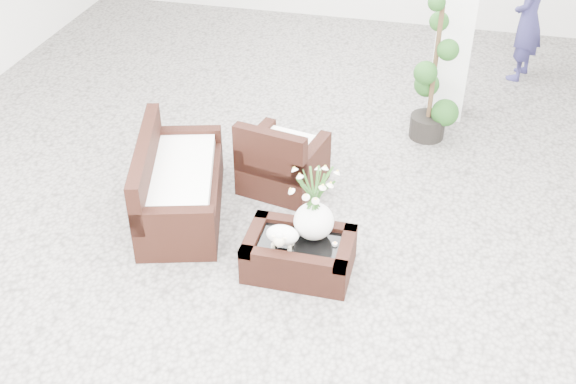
% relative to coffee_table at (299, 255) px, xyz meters
% --- Properties ---
extents(ground, '(11.00, 11.00, 0.00)m').
position_rel_coffee_table_xyz_m(ground, '(-0.16, 0.35, -0.16)').
color(ground, gray).
rests_on(ground, ground).
extents(coffee_table, '(0.90, 0.60, 0.31)m').
position_rel_coffee_table_xyz_m(coffee_table, '(0.00, 0.00, 0.00)').
color(coffee_table, black).
rests_on(coffee_table, ground).
extents(sheep_figurine, '(0.28, 0.23, 0.21)m').
position_rel_coffee_table_xyz_m(sheep_figurine, '(-0.12, -0.10, 0.26)').
color(sheep_figurine, white).
rests_on(sheep_figurine, coffee_table).
extents(planter_narcissus, '(0.44, 0.44, 0.80)m').
position_rel_coffee_table_xyz_m(planter_narcissus, '(0.10, 0.10, 0.56)').
color(planter_narcissus, white).
rests_on(planter_narcissus, coffee_table).
extents(tealight, '(0.04, 0.04, 0.03)m').
position_rel_coffee_table_xyz_m(tealight, '(0.30, 0.02, 0.17)').
color(tealight, white).
rests_on(tealight, coffee_table).
extents(armchair, '(0.86, 0.83, 0.78)m').
position_rel_coffee_table_xyz_m(armchair, '(-0.44, 1.21, 0.23)').
color(armchair, black).
rests_on(armchair, ground).
extents(loveseat, '(1.09, 1.62, 0.79)m').
position_rel_coffee_table_xyz_m(loveseat, '(-1.26, 0.54, 0.24)').
color(loveseat, black).
rests_on(loveseat, ground).
extents(topiary, '(0.43, 0.43, 1.62)m').
position_rel_coffee_table_xyz_m(topiary, '(0.88, 2.53, 0.65)').
color(topiary, '#193F14').
rests_on(topiary, ground).
extents(shopper, '(0.54, 0.66, 1.57)m').
position_rel_coffee_table_xyz_m(shopper, '(1.91, 4.36, 0.63)').
color(shopper, navy).
rests_on(shopper, ground).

